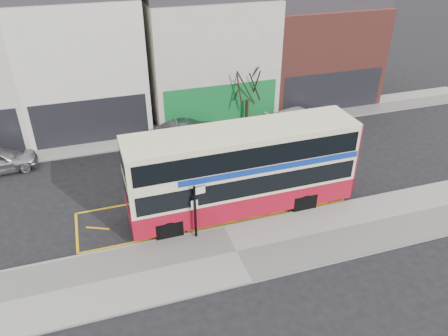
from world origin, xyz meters
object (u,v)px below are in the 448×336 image
object	(u,v)px
double_decker_bus	(243,169)
car_grey	(189,132)
street_tree_right	(248,77)
car_white	(300,119)
bus_stop_post	(196,206)

from	to	relation	value
double_decker_bus	car_grey	size ratio (longest dim) A/B	2.53
double_decker_bus	street_tree_right	xyz separation A→B (m)	(3.85, 9.65, 1.31)
car_white	street_tree_right	xyz separation A→B (m)	(-3.53, 1.59, 2.99)
car_white	street_tree_right	distance (m)	4.89
bus_stop_post	street_tree_right	bearing A→B (deg)	53.04
double_decker_bus	street_tree_right	world-z (taller)	street_tree_right
car_grey	car_white	xyz separation A→B (m)	(8.17, -0.30, 0.01)
bus_stop_post	car_grey	distance (m)	10.24
bus_stop_post	car_white	distance (m)	14.14
street_tree_right	bus_stop_post	bearing A→B (deg)	-120.89
bus_stop_post	car_grey	bearing A→B (deg)	72.05
bus_stop_post	double_decker_bus	bearing A→B (deg)	22.94
double_decker_bus	street_tree_right	distance (m)	10.48
bus_stop_post	car_grey	world-z (taller)	bus_stop_post
double_decker_bus	street_tree_right	size ratio (longest dim) A/B	2.12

